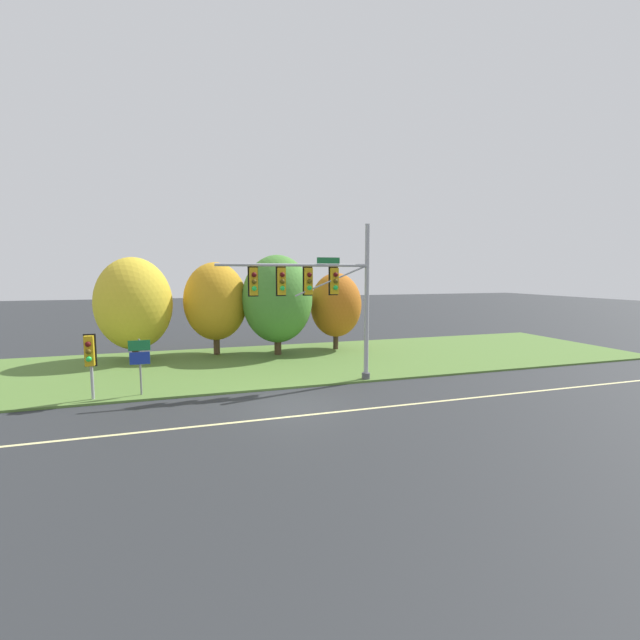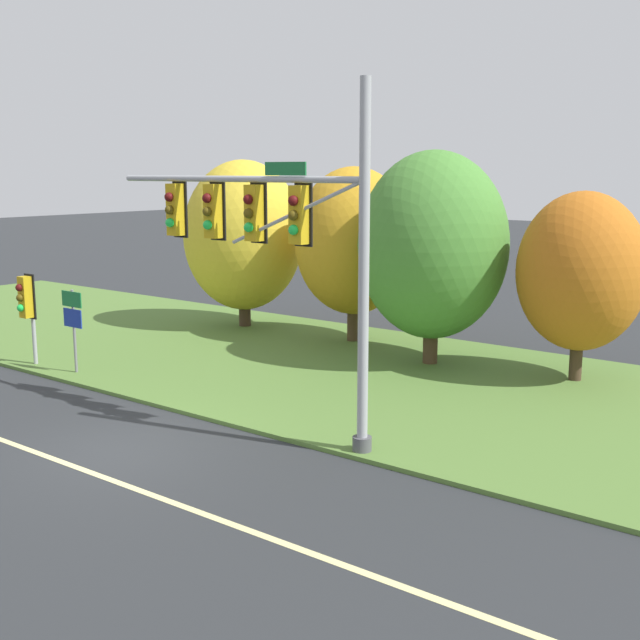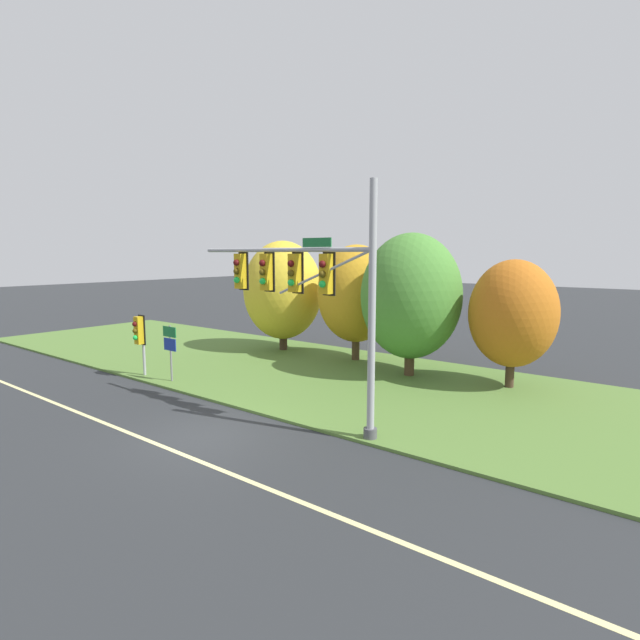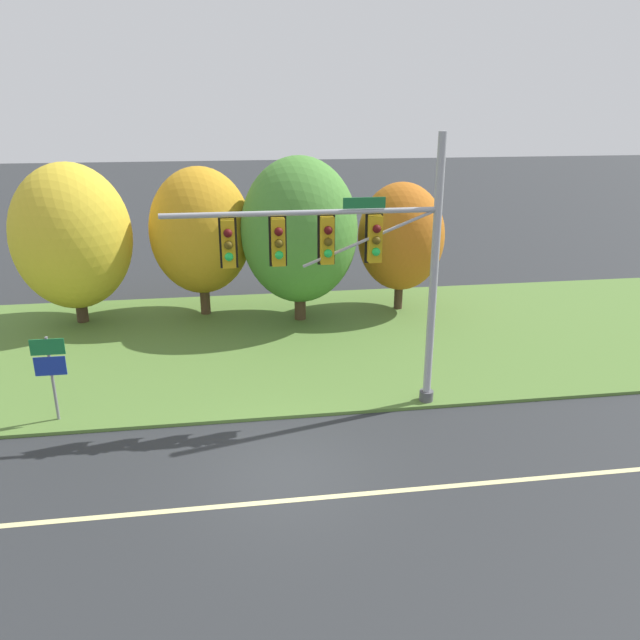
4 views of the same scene
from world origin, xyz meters
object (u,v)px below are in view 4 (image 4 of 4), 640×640
(traffic_signal_mast, at_px, (348,254))
(tree_left_of_mast, at_px, (201,231))
(tree_behind_signpost, at_px, (299,231))
(tree_nearest_road, at_px, (72,237))
(tree_mid_verge, at_px, (401,237))
(route_sign_post, at_px, (50,366))

(traffic_signal_mast, height_order, tree_left_of_mast, traffic_signal_mast)
(traffic_signal_mast, relative_size, tree_behind_signpost, 1.19)
(traffic_signal_mast, relative_size, tree_nearest_road, 1.22)
(tree_mid_verge, bearing_deg, traffic_signal_mast, -114.35)
(tree_behind_signpost, bearing_deg, tree_mid_verge, 9.77)
(traffic_signal_mast, xyz_separation_m, route_sign_post, (-7.90, 0.37, -2.82))
(route_sign_post, bearing_deg, tree_nearest_road, 96.91)
(tree_behind_signpost, relative_size, tree_mid_verge, 1.22)
(tree_nearest_road, height_order, tree_left_of_mast, tree_nearest_road)
(route_sign_post, distance_m, tree_behind_signpost, 10.59)
(route_sign_post, xyz_separation_m, tree_left_of_mast, (3.75, 8.46, 1.79))
(route_sign_post, relative_size, tree_behind_signpost, 0.38)
(traffic_signal_mast, bearing_deg, route_sign_post, 177.34)
(tree_left_of_mast, distance_m, tree_mid_verge, 7.94)
(traffic_signal_mast, distance_m, tree_left_of_mast, 9.81)
(tree_nearest_road, bearing_deg, traffic_signal_mast, -43.85)
(tree_behind_signpost, bearing_deg, traffic_signal_mast, -86.85)
(tree_left_of_mast, xyz_separation_m, tree_behind_signpost, (3.73, -1.23, 0.15))
(tree_mid_verge, bearing_deg, tree_nearest_road, 179.04)
(route_sign_post, bearing_deg, tree_left_of_mast, 66.09)
(tree_nearest_road, distance_m, tree_mid_verge, 12.66)
(tree_left_of_mast, bearing_deg, traffic_signal_mast, -64.86)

